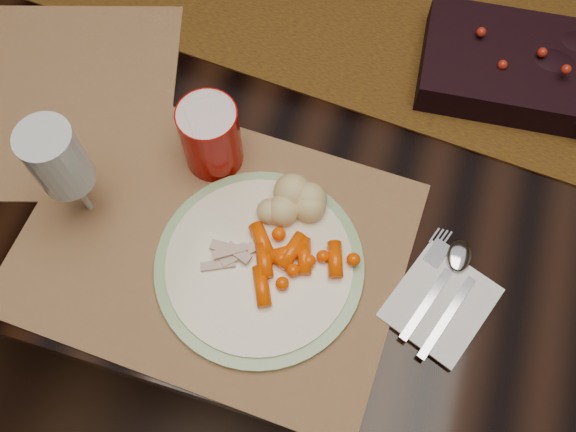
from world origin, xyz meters
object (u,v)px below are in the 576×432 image
(centerpiece, at_px, (543,68))
(placemat_main, at_px, (213,246))
(mashed_potatoes, at_px, (291,203))
(baby_carrots, at_px, (292,273))
(turkey_shreds, at_px, (229,259))
(red_cup, at_px, (211,137))
(dining_table, at_px, (342,194))
(wine_glass, at_px, (69,177))
(dinner_plate, at_px, (259,265))
(napkin, at_px, (441,303))

(centerpiece, distance_m, placemat_main, 0.54)
(centerpiece, height_order, mashed_potatoes, centerpiece)
(baby_carrots, bearing_deg, turkey_shreds, -177.30)
(centerpiece, bearing_deg, placemat_main, -133.86)
(baby_carrots, relative_size, red_cup, 1.10)
(dining_table, xyz_separation_m, red_cup, (-0.17, -0.19, 0.43))
(wine_glass, bearing_deg, centerpiece, 34.88)
(dinner_plate, distance_m, wine_glass, 0.26)
(dinner_plate, bearing_deg, red_cup, 128.72)
(placemat_main, bearing_deg, napkin, 4.48)
(dining_table, relative_size, red_cup, 16.48)
(placemat_main, xyz_separation_m, dinner_plate, (0.07, -0.01, 0.01))
(baby_carrots, bearing_deg, centerpiece, 57.25)
(turkey_shreds, distance_m, red_cup, 0.17)
(baby_carrots, bearing_deg, red_cup, 137.60)
(placemat_main, distance_m, dinner_plate, 0.07)
(centerpiece, distance_m, dinner_plate, 0.50)
(centerpiece, xyz_separation_m, placemat_main, (-0.37, -0.39, -0.04))
(red_cup, bearing_deg, centerpiece, 32.25)
(baby_carrots, relative_size, napkin, 0.94)
(centerpiece, xyz_separation_m, red_cup, (-0.41, -0.26, 0.02))
(dining_table, xyz_separation_m, mashed_potatoes, (-0.04, -0.24, 0.42))
(baby_carrots, relative_size, mashed_potatoes, 1.39)
(placemat_main, distance_m, napkin, 0.30)
(dinner_plate, bearing_deg, placemat_main, 170.86)
(centerpiece, relative_size, napkin, 2.67)
(dinner_plate, bearing_deg, dining_table, 80.14)
(dinner_plate, bearing_deg, baby_carrots, -5.68)
(baby_carrots, xyz_separation_m, red_cup, (-0.15, 0.14, 0.03))
(dining_table, distance_m, turkey_shreds, 0.53)
(mashed_potatoes, height_order, red_cup, red_cup)
(dining_table, distance_m, mashed_potatoes, 0.48)
(baby_carrots, xyz_separation_m, napkin, (0.19, 0.02, -0.02))
(turkey_shreds, relative_size, red_cup, 0.62)
(mashed_potatoes, xyz_separation_m, napkin, (0.22, -0.06, -0.04))
(placemat_main, bearing_deg, baby_carrots, -4.99)
(turkey_shreds, distance_m, wine_glass, 0.22)
(dining_table, relative_size, wine_glass, 9.74)
(mashed_potatoes, bearing_deg, wine_glass, -165.80)
(dining_table, relative_size, placemat_main, 3.62)
(wine_glass, bearing_deg, baby_carrots, -3.80)
(baby_carrots, bearing_deg, placemat_main, 172.23)
(baby_carrots, xyz_separation_m, wine_glass, (-0.29, 0.02, 0.06))
(centerpiece, bearing_deg, mashed_potatoes, -132.14)
(dining_table, bearing_deg, mashed_potatoes, -99.10)
(dining_table, distance_m, centerpiece, 0.49)
(dinner_plate, height_order, wine_glass, wine_glass)
(turkey_shreds, height_order, wine_glass, wine_glass)
(centerpiece, relative_size, dinner_plate, 1.27)
(turkey_shreds, xyz_separation_m, red_cup, (-0.07, 0.15, 0.03))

